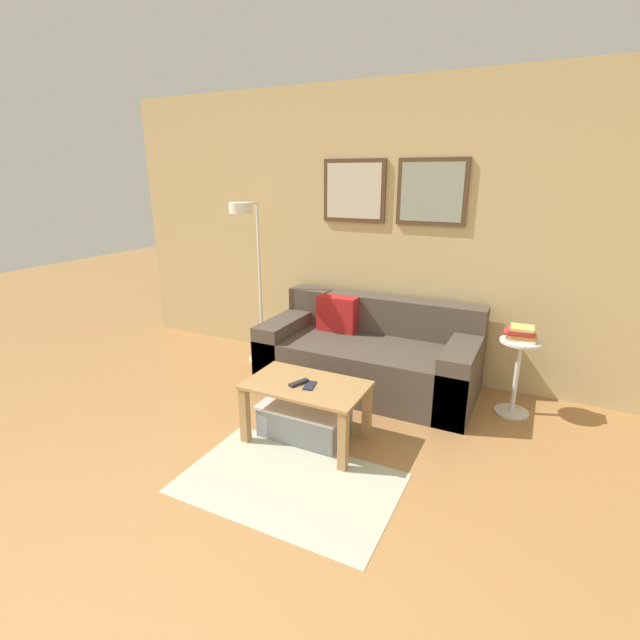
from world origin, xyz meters
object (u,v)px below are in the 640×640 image
(storage_bin, at_px, (305,420))
(remote_control, at_px, (299,383))
(coffee_table, at_px, (306,396))
(floor_lamp, at_px, (250,262))
(book_stack, at_px, (521,333))
(couch, at_px, (369,357))
(side_table, at_px, (517,370))
(cell_phone, at_px, (310,386))

(storage_bin, height_order, remote_control, remote_control)
(coffee_table, relative_size, floor_lamp, 0.52)
(storage_bin, xyz_separation_m, book_stack, (1.29, 1.01, 0.54))
(couch, distance_m, remote_control, 1.07)
(coffee_table, xyz_separation_m, floor_lamp, (-1.09, 0.97, 0.69))
(floor_lamp, xyz_separation_m, remote_control, (1.05, -1.00, -0.58))
(coffee_table, relative_size, storage_bin, 1.32)
(coffee_table, relative_size, side_table, 1.35)
(book_stack, xyz_separation_m, remote_control, (-1.29, -1.08, -0.22))
(side_table, bearing_deg, floor_lamp, -177.86)
(storage_bin, distance_m, cell_phone, 0.33)
(side_table, bearing_deg, book_stack, 175.71)
(remote_control, relative_size, cell_phone, 1.07)
(coffee_table, xyz_separation_m, cell_phone, (0.04, -0.02, 0.10))
(coffee_table, bearing_deg, cell_phone, -30.64)
(side_table, xyz_separation_m, cell_phone, (-1.22, -1.08, 0.07))
(couch, distance_m, cell_phone, 1.05)
(coffee_table, distance_m, floor_lamp, 1.61)
(coffee_table, height_order, storage_bin, coffee_table)
(floor_lamp, relative_size, cell_phone, 11.11)
(floor_lamp, distance_m, side_table, 2.45)
(book_stack, bearing_deg, side_table, -4.29)
(coffee_table, xyz_separation_m, side_table, (1.26, 1.05, 0.02))
(floor_lamp, xyz_separation_m, cell_phone, (1.13, -0.99, -0.59))
(couch, xyz_separation_m, remote_control, (-0.11, -1.05, 0.17))
(floor_lamp, bearing_deg, couch, 2.52)
(storage_bin, bearing_deg, remote_control, -90.89)
(side_table, relative_size, cell_phone, 4.31)
(floor_lamp, distance_m, remote_control, 1.56)
(couch, xyz_separation_m, floor_lamp, (-1.16, -0.05, 0.75))
(storage_bin, relative_size, cell_phone, 4.41)
(floor_lamp, relative_size, side_table, 2.58)
(couch, relative_size, cell_phone, 12.97)
(side_table, xyz_separation_m, book_stack, (-0.01, 0.00, 0.30))
(cell_phone, bearing_deg, coffee_table, 137.33)
(couch, relative_size, storage_bin, 2.94)
(storage_bin, bearing_deg, coffee_table, -48.80)
(storage_bin, height_order, book_stack, book_stack)
(book_stack, relative_size, remote_control, 1.59)
(floor_lamp, bearing_deg, cell_phone, -41.24)
(couch, relative_size, remote_control, 12.10)
(coffee_table, relative_size, remote_control, 5.43)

